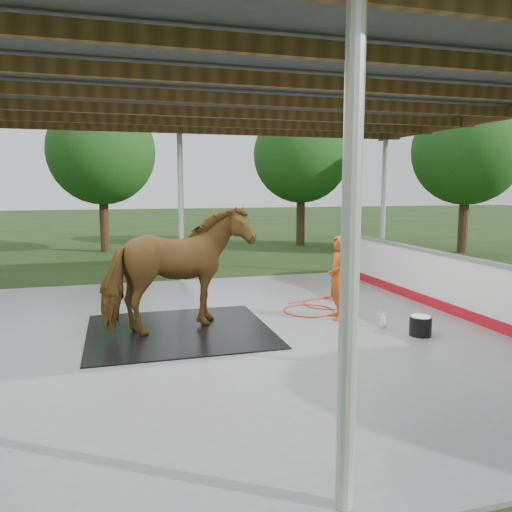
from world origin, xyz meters
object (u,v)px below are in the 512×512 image
object	(u,v)px
horse	(178,269)
handler	(338,278)
dasher_board	(457,287)
wash_bucket	(420,325)

from	to	relation	value
horse	handler	world-z (taller)	horse
dasher_board	wash_bucket	distance (m)	1.79
handler	wash_bucket	xyz separation A→B (m)	(0.86, -1.35, -0.60)
dasher_board	horse	xyz separation A→B (m)	(-5.22, 0.32, 0.52)
horse	wash_bucket	xyz separation A→B (m)	(3.78, -1.32, -0.90)
dasher_board	handler	bearing A→B (deg)	171.15
wash_bucket	dasher_board	bearing A→B (deg)	34.66
dasher_board	horse	bearing A→B (deg)	176.47
horse	handler	distance (m)	2.94
handler	wash_bucket	world-z (taller)	handler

